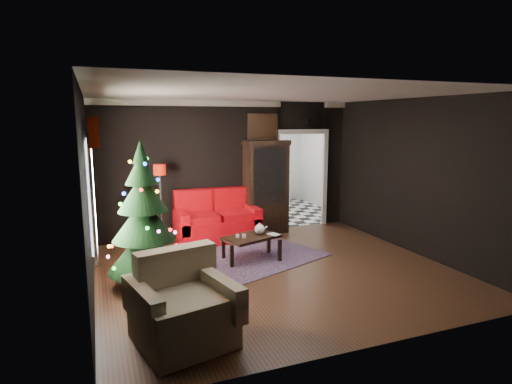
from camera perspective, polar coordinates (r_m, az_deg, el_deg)
name	(u,v)px	position (r m, az deg, el deg)	size (l,w,h in m)	color
floor	(276,271)	(6.96, 2.70, -10.57)	(5.50, 5.50, 0.00)	black
ceiling	(277,94)	(6.53, 2.91, 13.12)	(5.50, 5.50, 0.00)	white
wall_back	(229,168)	(8.93, -3.69, 3.21)	(5.50, 5.50, 0.00)	black
wall_front	(376,221)	(4.47, 15.85, -3.74)	(5.50, 5.50, 0.00)	black
wall_left	(88,197)	(6.05, -21.77, -0.60)	(5.50, 5.50, 0.00)	black
wall_right	(417,177)	(8.10, 20.91, 1.92)	(5.50, 5.50, 0.00)	black
doorway	(301,181)	(9.61, 6.05, 1.54)	(1.10, 0.10, 2.10)	silver
left_window	(91,191)	(6.24, -21.41, 0.18)	(0.05, 1.60, 1.40)	white
valance	(93,130)	(6.17, -21.14, 7.76)	(0.12, 2.10, 0.35)	maroon
kitchen_floor	(274,212)	(11.13, 2.45, -2.77)	(3.00, 3.00, 0.00)	silver
kitchen_window	(254,145)	(12.23, -0.21, 6.41)	(0.70, 0.06, 0.70)	white
rug	(249,257)	(7.56, -0.89, -8.82)	(2.45, 1.78, 0.01)	#392D33
loveseat	(217,216)	(8.54, -5.29, -3.24)	(1.70, 0.90, 1.00)	#8A010A
curio_cabinet	(266,189)	(9.03, 1.33, 0.41)	(0.90, 0.45, 1.90)	black
floor_lamp	(161,203)	(8.29, -12.71, -1.50)	(0.25, 0.25, 1.49)	#262626
christmas_tree	(143,216)	(6.26, -14.96, -3.17)	(1.07, 1.07, 2.05)	black
armchair	(183,303)	(4.79, -9.87, -14.50)	(1.00, 1.00, 1.02)	tan
coffee_table	(251,248)	(7.38, -0.66, -7.52)	(0.94, 0.56, 0.42)	black
teapot	(260,229)	(7.39, 0.49, -5.01)	(0.20, 0.20, 0.19)	white
cup_a	(238,236)	(7.23, -2.51, -5.94)	(0.06, 0.06, 0.05)	white
cup_b	(244,236)	(7.20, -1.64, -5.95)	(0.07, 0.07, 0.06)	white
book	(271,230)	(7.30, 2.03, -5.14)	(0.15, 0.02, 0.21)	tan
wall_clock	(313,121)	(9.59, 7.69, 9.46)	(0.32, 0.32, 0.06)	white
painting	(263,127)	(9.08, 0.91, 8.72)	(0.62, 0.05, 0.52)	tan
kitchen_counter	(258,189)	(12.14, 0.21, 0.44)	(1.80, 0.60, 0.90)	silver
kitchen_table	(268,201)	(10.67, 1.63, -1.26)	(0.70, 0.70, 0.75)	brown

